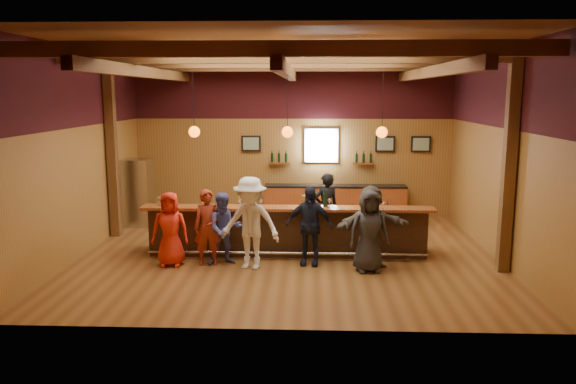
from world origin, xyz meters
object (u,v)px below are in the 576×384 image
at_px(bar_counter, 288,230).
at_px(customer_dark, 369,231).
at_px(customer_white, 250,223).
at_px(bartender, 326,208).
at_px(ice_bucket, 307,201).
at_px(customer_orange, 170,229).
at_px(customer_navy, 309,226).
at_px(bottle_a, 325,201).
at_px(stainless_fridge, 138,192).
at_px(customer_denim, 225,229).
at_px(customer_brown, 371,227).
at_px(customer_redvest, 208,227).
at_px(back_bar_cabinet, 335,202).

distance_m(bar_counter, customer_dark, 2.10).
xyz_separation_m(customer_white, bartender, (1.58, 2.11, -0.11)).
height_order(bar_counter, ice_bucket, ice_bucket).
height_order(customer_orange, customer_dark, customer_dark).
xyz_separation_m(bar_counter, customer_orange, (-2.39, -1.04, 0.25)).
height_order(customer_navy, bottle_a, customer_navy).
bearing_deg(bottle_a, stainless_fridge, 151.05).
bearing_deg(bar_counter, customer_denim, -145.14).
distance_m(customer_brown, bottle_a, 1.21).
xyz_separation_m(customer_orange, customer_redvest, (0.76, 0.10, 0.02)).
bearing_deg(bartender, back_bar_cabinet, -119.90).
height_order(back_bar_cabinet, bottle_a, bottle_a).
distance_m(bar_counter, back_bar_cabinet, 3.76).
distance_m(customer_orange, customer_denim, 1.11).
relative_size(stainless_fridge, customer_orange, 1.17).
bearing_deg(customer_navy, bartender, 87.80).
bearing_deg(customer_denim, customer_brown, -19.31).
height_order(stainless_fridge, customer_dark, stainless_fridge).
bearing_deg(stainless_fridge, customer_dark, -32.78).
relative_size(bar_counter, ice_bucket, 26.51).
relative_size(customer_orange, customer_redvest, 0.98).
bearing_deg(customer_orange, customer_brown, -2.21).
distance_m(ice_bucket, bottle_a, 0.40).
bearing_deg(customer_white, stainless_fridge, 146.30).
bearing_deg(customer_navy, customer_redvest, -168.37).
height_order(customer_denim, bartender, bartender).
xyz_separation_m(back_bar_cabinet, bottle_a, (-0.38, -3.84, 0.76)).
relative_size(customer_dark, bartender, 0.99).
xyz_separation_m(customer_white, customer_dark, (2.37, -0.10, -0.12)).
relative_size(bartender, ice_bucket, 7.00).
distance_m(customer_navy, bottle_a, 0.80).
relative_size(bar_counter, customer_dark, 3.82).
height_order(customer_denim, bottle_a, customer_denim).
relative_size(customer_white, bottle_a, 5.91).
height_order(customer_dark, bartender, bartender).
bearing_deg(customer_navy, ice_bucket, 105.17).
height_order(bartender, ice_bucket, bartender).
height_order(stainless_fridge, customer_white, customer_white).
xyz_separation_m(customer_orange, customer_navy, (2.85, 0.16, 0.06)).
bearing_deg(ice_bucket, back_bar_cabinet, 78.50).
height_order(back_bar_cabinet, customer_dark, customer_dark).
xyz_separation_m(customer_redvest, bottle_a, (2.43, 0.66, 0.44)).
bearing_deg(customer_redvest, bar_counter, 18.38).
bearing_deg(ice_bucket, customer_brown, -29.04).
relative_size(bar_counter, customer_navy, 3.81).
bearing_deg(bartender, bar_counter, 25.26).
relative_size(bar_counter, bartender, 3.79).
xyz_separation_m(customer_brown, ice_bucket, (-1.31, 0.72, 0.38)).
height_order(customer_denim, customer_white, customer_white).
relative_size(bar_counter, customer_orange, 4.09).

